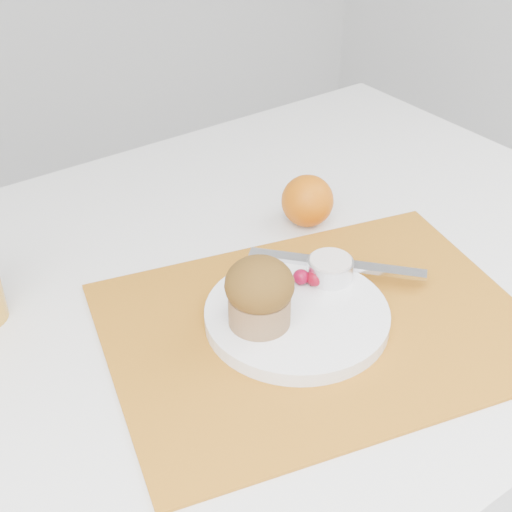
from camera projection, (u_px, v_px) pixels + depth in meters
table at (228, 480)px, 1.09m from camera, size 1.20×0.80×0.75m
placemat at (319, 326)px, 0.81m from camera, size 0.55×0.45×0.00m
plate at (297, 315)px, 0.81m from camera, size 0.23×0.23×0.02m
ramekin at (330, 269)px, 0.85m from camera, size 0.07×0.07×0.02m
cream at (331, 261)px, 0.84m from camera, size 0.06×0.06×0.01m
raspberry_near at (301, 277)px, 0.84m from camera, size 0.02×0.02×0.02m
raspberry_far at (315, 278)px, 0.84m from camera, size 0.02×0.02×0.02m
butter_knife at (336, 264)px, 0.88m from camera, size 0.16×0.18×0.01m
orange at (307, 201)px, 0.98m from camera, size 0.07×0.07×0.07m
muffin at (259, 293)px, 0.77m from camera, size 0.08×0.08×0.08m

